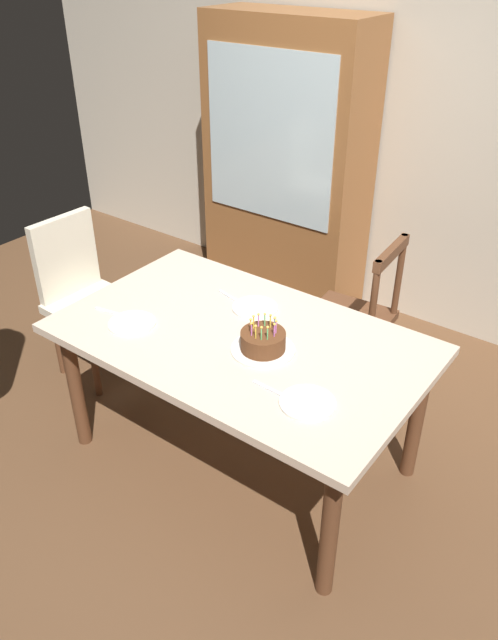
% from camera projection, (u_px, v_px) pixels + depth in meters
% --- Properties ---
extents(ground, '(6.40, 6.40, 0.00)m').
position_uv_depth(ground, '(241.00, 455.00, 3.17)').
color(ground, brown).
extents(back_wall, '(6.40, 0.10, 2.60)m').
position_uv_depth(back_wall, '(424.00, 124.00, 3.73)').
color(back_wall, beige).
rests_on(back_wall, ground).
extents(dining_table, '(1.66, 1.01, 0.74)m').
position_uv_depth(dining_table, '(240.00, 350.00, 2.82)').
color(dining_table, beige).
rests_on(dining_table, ground).
extents(birthday_cake, '(0.28, 0.28, 0.16)m').
position_uv_depth(birthday_cake, '(263.00, 342.00, 2.65)').
color(birthday_cake, silver).
rests_on(birthday_cake, dining_table).
extents(plate_near_celebrant, '(0.22, 0.22, 0.01)m').
position_uv_depth(plate_near_celebrant, '(132.00, 323.00, 2.84)').
color(plate_near_celebrant, white).
rests_on(plate_near_celebrant, dining_table).
extents(plate_far_side, '(0.22, 0.22, 0.01)m').
position_uv_depth(plate_far_side, '(255.00, 308.00, 2.96)').
color(plate_far_side, white).
rests_on(plate_far_side, dining_table).
extents(plate_near_guest, '(0.22, 0.22, 0.01)m').
position_uv_depth(plate_near_guest, '(307.00, 403.00, 2.36)').
color(plate_near_guest, white).
rests_on(plate_near_guest, dining_table).
extents(fork_near_celebrant, '(0.18, 0.05, 0.01)m').
position_uv_depth(fork_near_celebrant, '(111.00, 312.00, 2.94)').
color(fork_near_celebrant, silver).
rests_on(fork_near_celebrant, dining_table).
extents(fork_far_side, '(0.18, 0.06, 0.01)m').
position_uv_depth(fork_far_side, '(231.00, 297.00, 3.06)').
color(fork_far_side, silver).
rests_on(fork_far_side, dining_table).
extents(fork_near_guest, '(0.18, 0.02, 0.01)m').
position_uv_depth(fork_near_guest, '(271.00, 390.00, 2.44)').
color(fork_near_guest, silver).
rests_on(fork_near_guest, dining_table).
extents(chair_spindle_back, '(0.47, 0.47, 0.95)m').
position_uv_depth(chair_spindle_back, '(352.00, 321.00, 3.41)').
color(chair_spindle_back, '#56331E').
rests_on(chair_spindle_back, ground).
extents(chair_upholstered, '(0.46, 0.46, 0.95)m').
position_uv_depth(chair_upholstered, '(82.00, 289.00, 3.56)').
color(chair_upholstered, beige).
rests_on(chair_upholstered, ground).
extents(china_cabinet, '(1.10, 0.45, 1.90)m').
position_uv_depth(china_cabinet, '(287.00, 167.00, 4.12)').
color(china_cabinet, brown).
rests_on(china_cabinet, ground).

